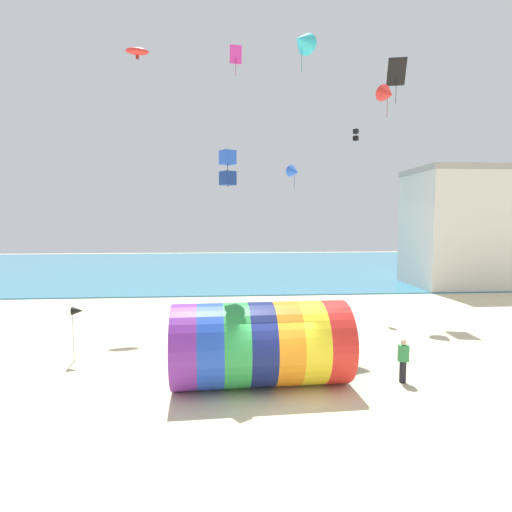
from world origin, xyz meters
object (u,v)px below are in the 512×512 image
(kite_red_delta, at_px, (388,94))
(kite_cyan_delta, at_px, (302,41))
(giant_inflatable_tube, at_px, (261,344))
(kite_black_diamond, at_px, (397,72))
(kite_red_parafoil, at_px, (137,51))
(kite_blue_delta, at_px, (294,172))
(kite_black_box, at_px, (356,135))
(kite_handler, at_px, (403,360))
(kite_blue_box, at_px, (228,168))
(kite_magenta_diamond, at_px, (236,55))
(beach_flag, at_px, (77,313))

(kite_red_delta, xyz_separation_m, kite_cyan_delta, (-6.03, -3.01, 1.68))
(giant_inflatable_tube, relative_size, kite_black_diamond, 2.24)
(giant_inflatable_tube, xyz_separation_m, kite_red_parafoil, (-6.59, 12.15, 14.73))
(kite_blue_delta, bearing_deg, kite_red_delta, -12.39)
(kite_black_box, relative_size, kite_blue_delta, 0.50)
(kite_handler, xyz_separation_m, kite_blue_box, (-6.28, 1.92, 7.05))
(kite_blue_box, bearing_deg, kite_cyan_delta, 58.42)
(kite_red_parafoil, distance_m, kite_black_box, 14.68)
(kite_magenta_diamond, bearing_deg, kite_cyan_delta, -6.21)
(kite_red_parafoil, bearing_deg, kite_black_box, 0.53)
(kite_black_box, xyz_separation_m, kite_blue_box, (-8.43, -10.60, -3.57))
(giant_inflatable_tube, relative_size, kite_red_delta, 3.02)
(kite_black_box, xyz_separation_m, kite_red_delta, (1.66, -0.99, 2.33))
(kite_blue_delta, bearing_deg, kite_magenta_diamond, -135.44)
(kite_black_box, bearing_deg, kite_blue_box, -128.50)
(kite_handler, xyz_separation_m, kite_red_delta, (3.80, 11.54, 12.95))
(giant_inflatable_tube, distance_m, kite_red_delta, 18.94)
(giant_inflatable_tube, height_order, kite_magenta_diamond, kite_magenta_diamond)
(kite_black_box, distance_m, kite_red_delta, 3.02)
(kite_red_delta, bearing_deg, kite_blue_box, -136.38)
(kite_blue_box, xyz_separation_m, kite_red_delta, (10.09, 9.62, 5.90))
(giant_inflatable_tube, height_order, kite_black_diamond, kite_black_diamond)
(kite_handler, bearing_deg, kite_red_parafoil, 133.43)
(beach_flag, bearing_deg, kite_handler, -13.99)
(kite_blue_delta, bearing_deg, beach_flag, -137.84)
(kite_red_parafoil, xyz_separation_m, kite_red_delta, (15.54, -0.86, -2.45))
(giant_inflatable_tube, xyz_separation_m, kite_black_box, (7.30, 12.28, 9.96))
(kite_red_parafoil, relative_size, kite_magenta_diamond, 0.90)
(kite_red_parafoil, bearing_deg, kite_red_delta, -3.16)
(kite_black_box, height_order, kite_magenta_diamond, kite_magenta_diamond)
(kite_black_box, xyz_separation_m, kite_black_diamond, (2.85, 0.54, 4.22))
(kite_cyan_delta, relative_size, beach_flag, 0.95)
(kite_red_delta, height_order, kite_black_diamond, kite_black_diamond)
(kite_blue_box, xyz_separation_m, kite_black_diamond, (11.28, 11.14, 7.80))
(kite_red_delta, relative_size, kite_blue_delta, 1.35)
(giant_inflatable_tube, relative_size, kite_magenta_diamond, 3.95)
(kite_blue_box, relative_size, kite_magenta_diamond, 0.87)
(giant_inflatable_tube, xyz_separation_m, kite_blue_box, (-1.13, 1.68, 6.38))
(kite_blue_box, distance_m, kite_red_delta, 15.13)
(kite_handler, bearing_deg, kite_black_diamond, 69.06)
(kite_blue_delta, height_order, kite_cyan_delta, kite_cyan_delta)
(kite_blue_delta, relative_size, kite_magenta_diamond, 0.97)
(kite_red_delta, xyz_separation_m, kite_black_diamond, (1.19, 1.52, 1.90))
(giant_inflatable_tube, height_order, kite_cyan_delta, kite_cyan_delta)
(kite_magenta_diamond, height_order, kite_cyan_delta, kite_cyan_delta)
(beach_flag, bearing_deg, kite_red_delta, 27.28)
(kite_black_diamond, bearing_deg, kite_blue_delta, -177.64)
(kite_blue_delta, bearing_deg, kite_black_box, -3.67)
(kite_magenta_diamond, bearing_deg, kite_black_box, 24.47)
(kite_handler, bearing_deg, giant_inflatable_tube, 177.31)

